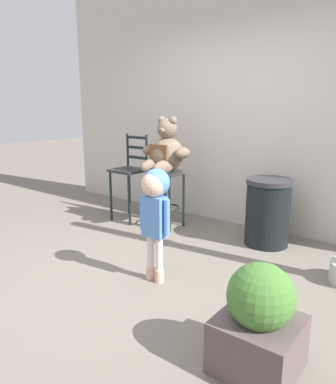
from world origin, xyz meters
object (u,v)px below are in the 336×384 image
object	(u,v)px
bar_chair_empty	(130,173)
planter_with_shrub	(259,322)
bar_stool_with_teddy	(167,187)
teddy_bear	(166,152)
child_walking	(155,201)
trash_bin	(268,212)

from	to	relation	value
bar_chair_empty	planter_with_shrub	distance (m)	3.06
bar_stool_with_teddy	teddy_bear	bearing A→B (deg)	-90.00
teddy_bear	child_walking	bearing A→B (deg)	-55.51
trash_bin	bar_chair_empty	size ratio (longest dim) A/B	0.65
bar_stool_with_teddy	planter_with_shrub	world-z (taller)	bar_stool_with_teddy
bar_stool_with_teddy	trash_bin	size ratio (longest dim) A/B	0.97
planter_with_shrub	trash_bin	bearing A→B (deg)	111.59
teddy_bear	child_walking	xyz separation A→B (m)	(0.81, -1.18, -0.23)
teddy_bear	planter_with_shrub	xyz separation A→B (m)	(1.98, -1.67, -0.65)
bar_stool_with_teddy	bar_chair_empty	distance (m)	0.59
child_walking	planter_with_shrub	xyz separation A→B (m)	(1.17, -0.50, -0.42)
bar_stool_with_teddy	child_walking	world-z (taller)	child_walking
teddy_bear	planter_with_shrub	size ratio (longest dim) A/B	1.01
teddy_bear	bar_chair_empty	xyz separation A→B (m)	(-0.58, -0.02, -0.32)
child_walking	bar_chair_empty	distance (m)	1.81
bar_stool_with_teddy	planter_with_shrub	size ratio (longest dim) A/B	1.08
child_walking	teddy_bear	bearing A→B (deg)	89.24
bar_chair_empty	child_walking	bearing A→B (deg)	-39.97
bar_chair_empty	planter_with_shrub	bearing A→B (deg)	-32.97
child_walking	trash_bin	world-z (taller)	child_walking
bar_stool_with_teddy	bar_chair_empty	size ratio (longest dim) A/B	0.63
teddy_bear	bar_stool_with_teddy	bearing A→B (deg)	90.00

